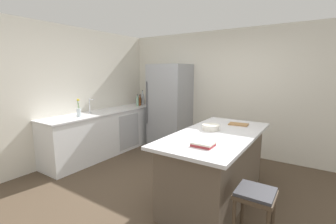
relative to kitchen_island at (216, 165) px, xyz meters
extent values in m
plane|color=#4C3D2D|center=(-0.57, -0.29, -0.47)|extent=(7.20, 7.20, 0.00)
cube|color=silver|center=(-0.57, 1.96, 0.83)|extent=(6.00, 0.10, 2.60)
cube|color=silver|center=(-3.02, -0.29, 0.83)|extent=(0.10, 6.00, 2.60)
cube|color=white|center=(-2.65, 0.43, -0.03)|extent=(0.63, 2.76, 0.89)
cube|color=silver|center=(-2.65, 0.43, 0.43)|extent=(0.66, 2.79, 0.03)
cube|color=#B2B5BA|center=(-2.33, 0.78, -0.03)|extent=(0.01, 0.60, 0.75)
cube|color=brown|center=(0.00, 0.00, -0.03)|extent=(0.80, 1.81, 0.89)
cube|color=silver|center=(0.00, 0.00, 0.44)|extent=(0.96, 2.01, 0.04)
cube|color=#93969B|center=(-1.77, 1.55, 0.48)|extent=(0.84, 0.72, 1.90)
cylinder|color=#4C4C51|center=(-2.15, 1.17, 0.58)|extent=(0.02, 0.02, 0.95)
cylinder|color=#473828|center=(0.53, -0.56, -0.19)|extent=(0.04, 0.04, 0.56)
cylinder|color=#473828|center=(0.83, -0.56, -0.19)|extent=(0.04, 0.04, 0.56)
cube|color=#473828|center=(0.68, -0.71, 0.11)|extent=(0.36, 0.36, 0.04)
cube|color=#38383D|center=(0.68, -0.71, 0.14)|extent=(0.34, 0.34, 0.03)
cylinder|color=silver|center=(-2.71, 0.06, 0.46)|extent=(0.05, 0.05, 0.02)
cylinder|color=silver|center=(-2.71, 0.06, 0.61)|extent=(0.02, 0.02, 0.28)
cylinder|color=silver|center=(-2.65, 0.06, 0.73)|extent=(0.14, 0.02, 0.02)
cylinder|color=silver|center=(-2.58, -0.28, 0.52)|extent=(0.08, 0.08, 0.16)
cylinder|color=#4C7F3D|center=(-2.60, -0.28, 0.64)|extent=(0.01, 0.03, 0.25)
sphere|color=yellow|center=(-2.60, -0.28, 0.76)|extent=(0.04, 0.04, 0.04)
cylinder|color=#4C7F3D|center=(-2.58, -0.29, 0.63)|extent=(0.01, 0.02, 0.25)
sphere|color=yellow|center=(-2.58, -0.29, 0.76)|extent=(0.04, 0.04, 0.04)
cylinder|color=#4C7F3D|center=(-2.57, -0.28, 0.63)|extent=(0.01, 0.05, 0.25)
sphere|color=yellow|center=(-2.57, -0.28, 0.76)|extent=(0.04, 0.04, 0.04)
cylinder|color=red|center=(-2.70, 1.70, 0.53)|extent=(0.05, 0.05, 0.17)
cylinder|color=red|center=(-2.70, 1.70, 0.64)|extent=(0.02, 0.02, 0.06)
cylinder|color=black|center=(-2.70, 1.70, 0.68)|extent=(0.02, 0.02, 0.01)
cylinder|color=silver|center=(-2.63, 1.61, 0.57)|extent=(0.08, 0.08, 0.25)
cylinder|color=silver|center=(-2.63, 1.61, 0.75)|extent=(0.03, 0.03, 0.09)
cylinder|color=black|center=(-2.63, 1.61, 0.80)|extent=(0.03, 0.03, 0.01)
cylinder|color=#5B3319|center=(-2.64, 1.52, 0.54)|extent=(0.06, 0.06, 0.18)
cylinder|color=#5B3319|center=(-2.64, 1.52, 0.66)|extent=(0.03, 0.03, 0.07)
cylinder|color=black|center=(-2.64, 1.52, 0.70)|extent=(0.03, 0.03, 0.01)
cylinder|color=#994C23|center=(-2.57, 1.43, 0.54)|extent=(0.05, 0.05, 0.18)
cylinder|color=#994C23|center=(-2.57, 1.43, 0.66)|extent=(0.02, 0.02, 0.06)
cylinder|color=black|center=(-2.57, 1.43, 0.69)|extent=(0.02, 0.02, 0.01)
cylinder|color=#8CB79E|center=(-2.56, 1.34, 0.55)|extent=(0.06, 0.06, 0.21)
cylinder|color=#8CB79E|center=(-2.56, 1.34, 0.69)|extent=(0.02, 0.02, 0.05)
cylinder|color=black|center=(-2.56, 1.34, 0.72)|extent=(0.02, 0.02, 0.01)
cube|color=#A83338|center=(0.08, -0.61, 0.47)|extent=(0.23, 0.19, 0.03)
cube|color=silver|center=(0.08, -0.61, 0.50)|extent=(0.23, 0.18, 0.02)
cylinder|color=silver|center=(-0.14, 0.11, 0.50)|extent=(0.24, 0.24, 0.08)
cube|color=#9E7042|center=(0.09, 0.64, 0.47)|extent=(0.30, 0.22, 0.02)
camera|label=1|loc=(1.10, -2.86, 1.27)|focal=24.63mm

